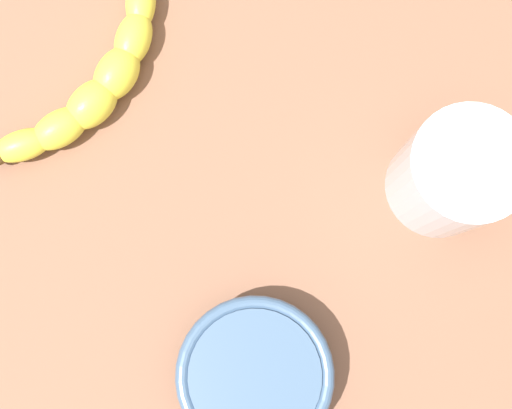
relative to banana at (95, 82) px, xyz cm
name	(u,v)px	position (x,y,z in cm)	size (l,w,h in cm)	color
wooden_tabletop	(283,138)	(-11.46, -13.42, -3.34)	(120.00, 120.00, 3.00)	brown
banana	(95,82)	(0.00, 0.00, 0.00)	(12.72, 21.09, 3.67)	yellow
smoothie_glass	(453,176)	(-22.02, -23.77, 3.09)	(9.55, 9.55, 10.40)	silver
ceramic_bowl	(255,374)	(-29.44, -1.59, 0.87)	(13.09, 13.09, 4.51)	#3D5675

